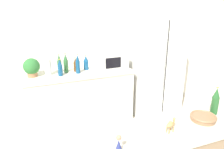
# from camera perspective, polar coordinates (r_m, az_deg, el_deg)

# --- Properties ---
(wall_back) EXTENTS (8.00, 0.06, 2.55)m
(wall_back) POSITION_cam_1_polar(r_m,az_deg,el_deg) (3.88, -5.68, 7.53)
(wall_back) COLOR silver
(wall_back) RESTS_ON ground_plane
(back_counter) EXTENTS (1.75, 0.63, 0.92)m
(back_counter) POSITION_cam_1_polar(r_m,az_deg,el_deg) (3.76, -8.38, -6.01)
(back_counter) COLOR silver
(back_counter) RESTS_ON ground_plane
(refrigerator) EXTENTS (0.84, 0.73, 1.78)m
(refrigerator) POSITION_cam_1_polar(r_m,az_deg,el_deg) (4.05, 11.01, 2.15)
(refrigerator) COLOR white
(refrigerator) RESTS_ON ground_plane
(potted_plant) EXTENTS (0.25, 0.25, 0.29)m
(potted_plant) POSITION_cam_1_polar(r_m,az_deg,el_deg) (3.51, -20.26, 1.82)
(potted_plant) COLOR #9E6B47
(potted_plant) RESTS_ON back_counter
(paper_towel_roll) EXTENTS (0.10, 0.10, 0.26)m
(paper_towel_roll) POSITION_cam_1_polar(r_m,az_deg,el_deg) (3.49, -16.42, 1.83)
(paper_towel_roll) COLOR white
(paper_towel_roll) RESTS_ON back_counter
(microwave) EXTENTS (0.48, 0.37, 0.28)m
(microwave) POSITION_cam_1_polar(r_m,az_deg,el_deg) (3.73, -0.06, 3.83)
(microwave) COLOR white
(microwave) RESTS_ON back_counter
(back_bottle_0) EXTENTS (0.08, 0.08, 0.24)m
(back_bottle_0) POSITION_cam_1_polar(r_m,az_deg,el_deg) (3.67, -6.81, 3.03)
(back_bottle_0) COLOR navy
(back_bottle_0) RESTS_ON back_counter
(back_bottle_1) EXTENTS (0.07, 0.07, 0.30)m
(back_bottle_1) POSITION_cam_1_polar(r_m,az_deg,el_deg) (3.60, -13.59, 2.75)
(back_bottle_1) COLOR #2D6033
(back_bottle_1) RESTS_ON back_counter
(back_bottle_2) EXTENTS (0.07, 0.07, 0.31)m
(back_bottle_2) POSITION_cam_1_polar(r_m,az_deg,el_deg) (3.57, -11.98, 2.86)
(back_bottle_2) COLOR #2D6033
(back_bottle_2) RESTS_ON back_counter
(back_bottle_3) EXTENTS (0.07, 0.07, 0.26)m
(back_bottle_3) POSITION_cam_1_polar(r_m,az_deg,el_deg) (3.43, -13.42, 1.71)
(back_bottle_3) COLOR navy
(back_bottle_3) RESTS_ON back_counter
(back_bottle_4) EXTENTS (0.06, 0.06, 0.23)m
(back_bottle_4) POSITION_cam_1_polar(r_m,az_deg,el_deg) (3.60, -9.51, 2.53)
(back_bottle_4) COLOR brown
(back_bottle_4) RESTS_ON back_counter
(back_bottle_5) EXTENTS (0.07, 0.07, 0.31)m
(back_bottle_5) POSITION_cam_1_polar(r_m,az_deg,el_deg) (3.49, -8.94, 2.67)
(back_bottle_5) COLOR navy
(back_bottle_5) RESTS_ON back_counter
(wine_bottle) EXTENTS (0.07, 0.07, 0.29)m
(wine_bottle) POSITION_cam_1_polar(r_m,az_deg,el_deg) (2.44, 25.39, -6.29)
(wine_bottle) COLOR #235628
(wine_bottle) RESTS_ON bar_counter
(fruit_bowl) EXTENTS (0.25, 0.25, 0.05)m
(fruit_bowl) POSITION_cam_1_polar(r_m,az_deg,el_deg) (2.31, 22.72, -10.33)
(fruit_bowl) COLOR #8C6647
(fruit_bowl) RESTS_ON bar_counter
(camel_figurine) EXTENTS (0.11, 0.07, 0.13)m
(camel_figurine) POSITION_cam_1_polar(r_m,az_deg,el_deg) (2.01, 15.09, -12.48)
(camel_figurine) COLOR #A87F4C
(camel_figurine) RESTS_ON bar_counter
(wise_man_figurine_blue) EXTENTS (0.07, 0.07, 0.15)m
(wise_man_figurine_blue) POSITION_cam_1_polar(r_m,az_deg,el_deg) (1.73, 1.76, -17.96)
(wise_man_figurine_blue) COLOR navy
(wise_man_figurine_blue) RESTS_ON bar_counter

